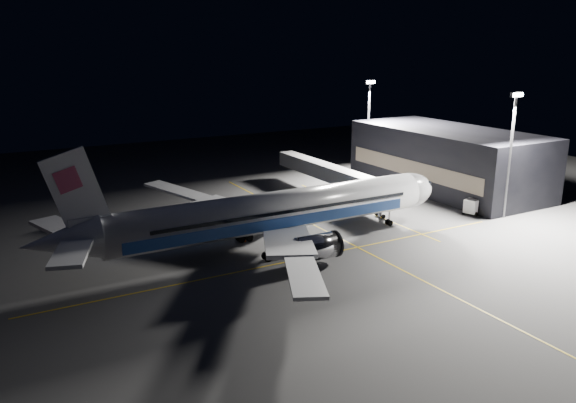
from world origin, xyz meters
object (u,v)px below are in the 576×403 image
Objects in this scene: floodlight_mast_south at (511,144)px; baggage_tug at (256,220)px; floodlight_mast_north at (369,119)px; service_truck at (475,205)px; safety_cone_b at (245,240)px; airliner at (269,213)px; safety_cone_a at (251,239)px; safety_cone_c at (205,227)px; jet_bridge at (335,175)px.

floodlight_mast_south reaches higher than baggage_tug.
floodlight_mast_north and floodlight_mast_south have the same top height.
service_truck is at bearing -36.91° from baggage_tug.
safety_cone_b is at bearing 166.90° from floodlight_mast_south.
floodlight_mast_north is (41.08, 31.99, 7.21)m from airliner.
floodlight_mast_south is at bearing -13.10° from safety_cone_b.
baggage_tug is (3.15, 10.60, -4.45)m from airliner.
safety_cone_a is 1.00m from safety_cone_b.
airliner reaches higher than safety_cone_c.
safety_cone_b is at bearing -70.69° from safety_cone_c.
floodlight_mast_south is 51.00m from safety_cone_c.
safety_cone_b is (-5.10, -6.60, -0.43)m from baggage_tug.
baggage_tug is at bearing -159.50° from jet_bridge.
floodlight_mast_north is 37.21× the size of safety_cone_a.
jet_bridge is 29.03m from safety_cone_b.
floodlight_mast_south is 44.87m from safety_cone_a.
airliner reaches higher than baggage_tug.
floodlight_mast_south is at bearing -53.21° from jet_bridge.
safety_cone_a is at bearing 151.64° from service_truck.
baggage_tug is (-37.93, 16.62, -11.66)m from floodlight_mast_south.
floodlight_mast_south is 3.64× the size of service_truck.
airliner is 6.61m from safety_cone_b.
airliner is 29.31m from jet_bridge.
airliner is 110.51× the size of safety_cone_a.
safety_cone_b is at bearing -146.96° from floodlight_mast_north.
jet_bridge is 21.63m from baggage_tug.
jet_bridge is 1.66× the size of floodlight_mast_north.
service_truck reaches higher than baggage_tug.
baggage_tug is at bearing 58.16° from safety_cone_a.
floodlight_mast_south is at bearing -41.31° from baggage_tug.
floodlight_mast_north is at bearing 37.74° from jet_bridge.
airliner reaches higher than safety_cone_b.
baggage_tug reaches higher than safety_cone_a.
jet_bridge is at bearing -142.26° from floodlight_mast_north.
floodlight_mast_north reaches higher than service_truck.
airliner is 14.22m from safety_cone_c.
jet_bridge is 28.87m from safety_cone_c.
safety_cone_a is at bearing -146.34° from floodlight_mast_north.
floodlight_mast_north is 35.61m from service_truck.
safety_cone_a is at bearing -149.68° from jet_bridge.
airliner is 10.80× the size of service_truck.
service_truck is 2.25× the size of baggage_tug.
floodlight_mast_south is at bearing -8.33° from airliner.
floodlight_mast_north reaches higher than jet_bridge.
airliner is at bearing -68.43° from safety_cone_c.
jet_bridge reaches higher than safety_cone_a.
safety_cone_a is 9.31m from safety_cone_c.
safety_cone_b is (-43.03, 10.01, -12.09)m from floodlight_mast_south.
safety_cone_c is (-8.06, 1.82, -0.42)m from baggage_tug.
floodlight_mast_south is (18.00, -24.07, 7.79)m from jet_bridge.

